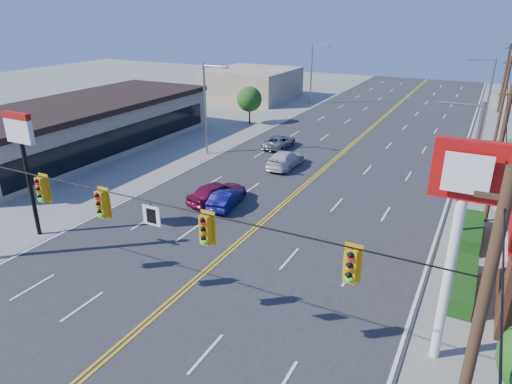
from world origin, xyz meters
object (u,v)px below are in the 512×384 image
at_px(signal_span, 125,222).
at_px(car_blue, 226,198).
at_px(car_magenta, 217,193).
at_px(kfc_pylon, 460,211).
at_px(car_white, 285,160).
at_px(pizza_hut_sign, 23,149).
at_px(car_silver, 279,142).

height_order(signal_span, car_blue, signal_span).
distance_m(signal_span, car_magenta, 13.87).
distance_m(kfc_pylon, car_blue, 17.40).
xyz_separation_m(signal_span, car_blue, (-3.12, 12.40, -4.26)).
distance_m(kfc_pylon, car_white, 23.17).
height_order(kfc_pylon, car_magenta, kfc_pylon).
bearing_deg(pizza_hut_sign, kfc_pylon, 0.00).
xyz_separation_m(car_blue, car_silver, (-2.63, 14.10, -0.02)).
bearing_deg(car_magenta, signal_span, 122.84).
relative_size(car_magenta, car_white, 0.94).
xyz_separation_m(car_magenta, car_white, (1.02, 8.98, -0.07)).
xyz_separation_m(kfc_pylon, pizza_hut_sign, (-22.00, 0.00, -0.86)).
bearing_deg(car_silver, car_white, 119.85).
height_order(pizza_hut_sign, car_blue, pizza_hut_sign).
relative_size(pizza_hut_sign, car_blue, 1.82).
height_order(car_magenta, car_blue, car_magenta).
relative_size(car_blue, car_silver, 0.88).
bearing_deg(pizza_hut_sign, car_blue, 47.25).
bearing_deg(car_magenta, car_blue, 179.65).
xyz_separation_m(kfc_pylon, car_white, (-14.05, 17.62, -5.36)).
bearing_deg(car_silver, kfc_pylon, 126.78).
bearing_deg(car_silver, car_blue, 100.49).
distance_m(car_magenta, car_blue, 0.88).
bearing_deg(kfc_pylon, signal_span, -160.22).
relative_size(signal_span, car_blue, 6.44).
distance_m(signal_span, car_blue, 13.48).
height_order(signal_span, car_white, signal_span).
distance_m(signal_span, car_white, 22.22).
distance_m(car_magenta, car_white, 9.04).
relative_size(car_white, car_silver, 1.09).
relative_size(pizza_hut_sign, car_white, 1.46).
distance_m(car_magenta, car_silver, 13.98).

